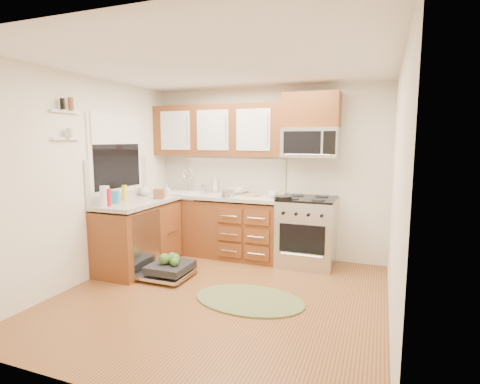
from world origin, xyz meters
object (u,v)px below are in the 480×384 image
at_px(stock_pot, 228,193).
at_px(bowl_b, 235,191).
at_px(skillet, 283,198).
at_px(paper_towel_roll, 105,196).
at_px(bowl_a, 240,192).
at_px(range, 307,231).
at_px(dishwasher, 168,270).
at_px(sink, 183,201).
at_px(cutting_board, 250,195).
at_px(cup, 273,194).
at_px(microwave, 310,142).
at_px(rug, 249,300).
at_px(upper_cabinets, 218,131).

relative_size(stock_pot, bowl_b, 0.68).
xyz_separation_m(skillet, paper_towel_roll, (-1.96, -1.14, 0.08)).
bearing_deg(bowl_b, bowl_a, 8.18).
relative_size(range, dishwasher, 1.36).
bearing_deg(bowl_a, stock_pot, -95.74).
distance_m(sink, cutting_board, 1.09).
relative_size(dishwasher, cup, 5.47).
height_order(paper_towel_roll, cup, paper_towel_roll).
xyz_separation_m(cutting_board, paper_towel_roll, (-1.39, -1.45, 0.12)).
bearing_deg(cup, sink, 179.58).
distance_m(microwave, paper_towel_roll, 2.78).
height_order(microwave, cup, microwave).
bearing_deg(sink, bowl_b, 11.98).
xyz_separation_m(rug, paper_towel_roll, (-1.90, 0.02, 1.04)).
relative_size(upper_cabinets, bowl_b, 7.57).
relative_size(dishwasher, stock_pot, 3.78).
relative_size(upper_cabinets, paper_towel_roll, 8.21).
height_order(stock_pot, bowl_b, stock_pot).
distance_m(dishwasher, bowl_a, 1.63).
bearing_deg(rug, cup, 95.66).
relative_size(upper_cabinets, bowl_a, 8.68).
bearing_deg(microwave, upper_cabinets, 178.98).
height_order(upper_cabinets, paper_towel_roll, upper_cabinets).
height_order(upper_cabinets, cup, upper_cabinets).
height_order(sink, rug, sink).
distance_m(upper_cabinets, bowl_b, 0.95).
bearing_deg(sink, microwave, 3.85).
height_order(microwave, skillet, microwave).
bearing_deg(cutting_board, paper_towel_roll, -133.86).
distance_m(microwave, rug, 2.31).
bearing_deg(sink, rug, -41.41).
relative_size(rug, cutting_board, 4.85).
relative_size(sink, rug, 0.51).
distance_m(range, skillet, 0.62).
bearing_deg(rug, upper_cabinets, 124.35).
relative_size(microwave, sink, 1.23).
xyz_separation_m(microwave, bowl_b, (-1.13, 0.04, -0.73)).
xyz_separation_m(upper_cabinets, range, (1.41, -0.15, -1.40)).
relative_size(paper_towel_roll, bowl_b, 0.92).
bearing_deg(range, bowl_a, 170.89).
xyz_separation_m(dishwasher, stock_pot, (0.44, 0.92, 0.88)).
bearing_deg(stock_pot, microwave, 16.72).
distance_m(stock_pot, cutting_board, 0.36).
height_order(range, microwave, microwave).
xyz_separation_m(upper_cabinets, skillet, (1.12, -0.40, -0.90)).
distance_m(range, paper_towel_roll, 2.70).
bearing_deg(cup, stock_pot, -162.99).
bearing_deg(range, skillet, -138.24).
height_order(range, sink, range).
relative_size(rug, bowl_a, 5.17).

